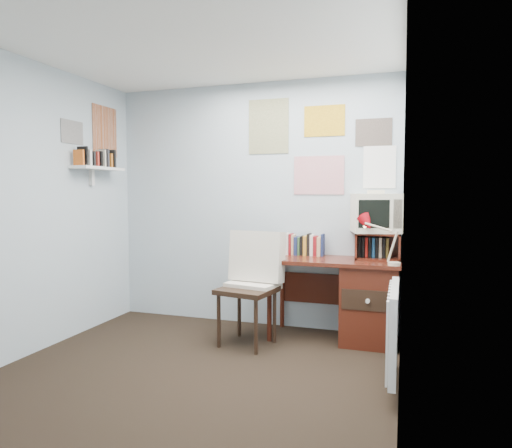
{
  "coord_description": "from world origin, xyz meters",
  "views": [
    {
      "loc": [
        1.51,
        -2.76,
        1.38
      ],
      "look_at": [
        0.32,
        0.91,
        1.11
      ],
      "focal_mm": 32.0,
      "sensor_mm": 36.0,
      "label": 1
    }
  ],
  "objects_px": {
    "desk_lamp": "(395,243)",
    "tv_riser": "(378,246)",
    "radiator": "(394,329)",
    "desk_chair": "(247,290)",
    "crt_tv": "(376,211)",
    "wall_shelf": "(98,168)",
    "desk": "(363,299)"
  },
  "relations": [
    {
      "from": "desk",
      "to": "desk_chair",
      "type": "bearing_deg",
      "value": -157.59
    },
    {
      "from": "desk_lamp",
      "to": "wall_shelf",
      "type": "distance_m",
      "value": 2.92
    },
    {
      "from": "crt_tv",
      "to": "wall_shelf",
      "type": "relative_size",
      "value": 0.67
    },
    {
      "from": "desk_chair",
      "to": "radiator",
      "type": "height_order",
      "value": "desk_chair"
    },
    {
      "from": "desk_lamp",
      "to": "tv_riser",
      "type": "height_order",
      "value": "desk_lamp"
    },
    {
      "from": "desk_lamp",
      "to": "wall_shelf",
      "type": "relative_size",
      "value": 0.62
    },
    {
      "from": "wall_shelf",
      "to": "desk_lamp",
      "type": "bearing_deg",
      "value": 3.22
    },
    {
      "from": "crt_tv",
      "to": "desk_chair",
      "type": "bearing_deg",
      "value": -167.43
    },
    {
      "from": "desk_lamp",
      "to": "desk",
      "type": "bearing_deg",
      "value": 123.39
    },
    {
      "from": "wall_shelf",
      "to": "crt_tv",
      "type": "bearing_deg",
      "value": 10.86
    },
    {
      "from": "desk",
      "to": "wall_shelf",
      "type": "distance_m",
      "value": 2.87
    },
    {
      "from": "desk_chair",
      "to": "tv_riser",
      "type": "distance_m",
      "value": 1.29
    },
    {
      "from": "crt_tv",
      "to": "radiator",
      "type": "height_order",
      "value": "crt_tv"
    },
    {
      "from": "desk",
      "to": "desk_lamp",
      "type": "relative_size",
      "value": 3.13
    },
    {
      "from": "desk_chair",
      "to": "crt_tv",
      "type": "xyz_separation_m",
      "value": [
        1.08,
        0.54,
        0.71
      ]
    },
    {
      "from": "crt_tv",
      "to": "desk",
      "type": "bearing_deg",
      "value": -137.72
    },
    {
      "from": "desk",
      "to": "tv_riser",
      "type": "relative_size",
      "value": 3.0
    },
    {
      "from": "radiator",
      "to": "desk",
      "type": "bearing_deg",
      "value": 107.24
    },
    {
      "from": "desk",
      "to": "radiator",
      "type": "xyz_separation_m",
      "value": [
        0.29,
        -0.93,
        0.01
      ]
    },
    {
      "from": "desk_chair",
      "to": "desk_lamp",
      "type": "bearing_deg",
      "value": 19.4
    },
    {
      "from": "desk",
      "to": "tv_riser",
      "type": "distance_m",
      "value": 0.51
    },
    {
      "from": "desk",
      "to": "desk_chair",
      "type": "xyz_separation_m",
      "value": [
        -0.99,
        -0.41,
        0.09
      ]
    },
    {
      "from": "tv_riser",
      "to": "crt_tv",
      "type": "relative_size",
      "value": 0.97
    },
    {
      "from": "desk",
      "to": "desk_chair",
      "type": "relative_size",
      "value": 1.2
    },
    {
      "from": "desk_lamp",
      "to": "radiator",
      "type": "distance_m",
      "value": 0.89
    },
    {
      "from": "desk_chair",
      "to": "desk_lamp",
      "type": "distance_m",
      "value": 1.35
    },
    {
      "from": "wall_shelf",
      "to": "desk_chair",
      "type": "bearing_deg",
      "value": -1.07
    },
    {
      "from": "tv_riser",
      "to": "desk_chair",
      "type": "bearing_deg",
      "value": -154.94
    },
    {
      "from": "crt_tv",
      "to": "radiator",
      "type": "distance_m",
      "value": 1.34
    },
    {
      "from": "desk_chair",
      "to": "wall_shelf",
      "type": "height_order",
      "value": "wall_shelf"
    },
    {
      "from": "crt_tv",
      "to": "wall_shelf",
      "type": "height_order",
      "value": "wall_shelf"
    },
    {
      "from": "desk",
      "to": "tv_riser",
      "type": "height_order",
      "value": "tv_riser"
    }
  ]
}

